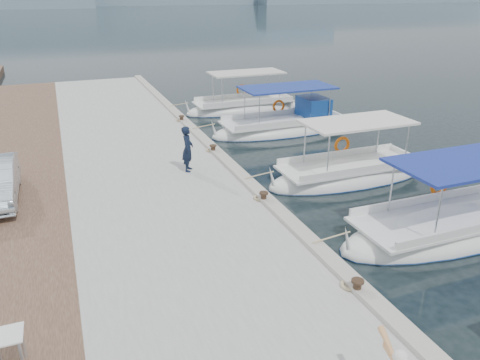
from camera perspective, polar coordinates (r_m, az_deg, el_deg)
name	(u,v)px	position (r m, az deg, el deg)	size (l,w,h in m)	color
ground	(295,236)	(13.67, 6.76, -6.83)	(400.00, 400.00, 0.00)	black
concrete_quay	(156,181)	(16.97, -10.20, -0.11)	(6.00, 40.00, 0.50)	#A3A49E
quay_curb	(229,163)	(17.53, -1.35, 2.08)	(0.44, 40.00, 0.12)	#ACA598
cobblestone_strip	(2,202)	(16.89, -27.03, -2.44)	(4.00, 40.00, 0.50)	brown
fishing_caique_b	(456,229)	(15.11, 24.80, -5.40)	(7.79, 2.50, 2.83)	white
fishing_caique_c	(349,176)	(17.93, 13.09, 0.47)	(6.56, 2.24, 2.83)	white
fishing_caique_d	(285,128)	(23.53, 5.46, 6.36)	(7.49, 2.47, 2.83)	white
fishing_caique_e	(243,109)	(27.52, 0.43, 8.69)	(6.98, 2.23, 2.83)	white
mooring_bollards	(264,196)	(14.42, 2.90, -1.99)	(0.28, 20.28, 0.33)	black
fisherman	(188,149)	(16.79, -6.40, 3.80)	(0.60, 0.40, 1.65)	black
folding_table	(8,345)	(9.30, -26.45, -17.54)	(0.55, 0.55, 0.73)	silver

